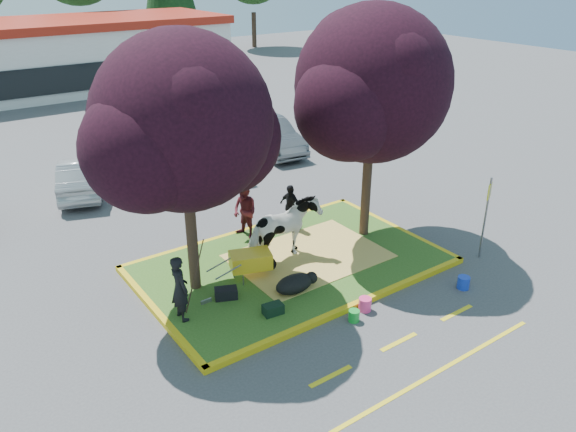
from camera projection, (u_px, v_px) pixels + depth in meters
ground at (292, 267)px, 15.89m from camera, size 90.00×90.00×0.00m
median_island at (292, 264)px, 15.86m from camera, size 8.00×5.00×0.15m
curb_near at (352, 306)px, 13.95m from camera, size 8.30×0.16×0.15m
curb_far at (244, 231)px, 17.78m from camera, size 8.30×0.16×0.15m
curb_left at (156, 312)px, 13.73m from camera, size 0.16×5.30×0.15m
curb_right at (395, 228)px, 18.00m from camera, size 0.16×5.30×0.15m
straw_bedding at (309, 256)px, 16.14m from camera, size 4.20×3.00×0.01m
tree_purple_left at (184, 130)px, 12.89m from camera, size 5.06×4.20×6.51m
tree_purple_right at (373, 92)px, 15.65m from camera, size 5.30×4.40×6.82m
fire_lane_stripe_a at (331, 376)px, 11.73m from camera, size 1.10×0.12×0.01m
fire_lane_stripe_b at (399, 342)px, 12.78m from camera, size 1.10×0.12×0.01m
fire_lane_stripe_c at (457, 313)px, 13.83m from camera, size 1.10×0.12×0.01m
fire_lane_long at (440, 371)px, 11.89m from camera, size 6.00×0.10×0.01m
retail_building at (68, 53)px, 36.75m from camera, size 20.40×8.40×4.40m
cow at (284, 231)px, 15.63m from camera, size 2.19×1.12×1.79m
calf at (294, 284)px, 14.33m from camera, size 1.20×0.90×0.46m
handler at (180, 288)px, 13.04m from camera, size 0.42×0.62×1.65m
visitor_a at (245, 211)px, 16.96m from camera, size 0.81×0.94×1.68m
visitor_b at (290, 206)px, 17.58m from camera, size 0.49×0.89×1.45m
wheelbarrow at (251, 260)px, 14.89m from camera, size 1.94×0.96×0.73m
gear_bag_dark at (226, 293)px, 14.10m from camera, size 0.64×0.51×0.29m
gear_bag_green at (273, 309)px, 13.49m from camera, size 0.51×0.36×0.26m
sign_post at (487, 209)px, 15.78m from camera, size 0.33×0.17×2.47m
bucket_green at (354, 316)px, 13.47m from camera, size 0.33×0.33×0.29m
bucket_pink at (365, 304)px, 13.87m from camera, size 0.35×0.35×0.34m
bucket_blue at (463, 283)px, 14.79m from camera, size 0.37×0.37×0.34m
car_silver at (80, 176)px, 20.60m from camera, size 2.64×4.29×1.33m
car_red at (153, 167)px, 21.72m from camera, size 3.09×4.73×1.21m
car_white at (206, 156)px, 22.84m from camera, size 1.95×4.35×1.24m
car_grey at (270, 135)px, 25.04m from camera, size 2.11×4.70×1.50m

